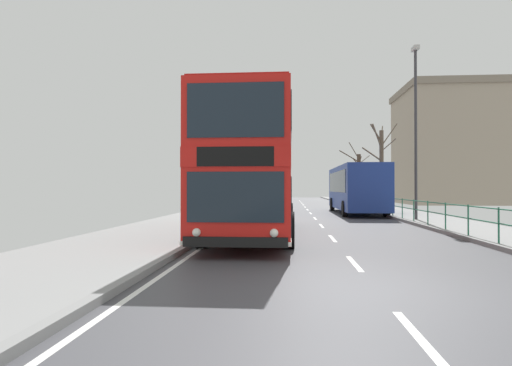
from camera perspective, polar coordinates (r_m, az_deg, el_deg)
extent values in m
cube|color=#424247|center=(7.58, 15.97, -13.88)|extent=(8.40, 140.00, 0.06)
cube|color=silver|center=(5.51, 20.83, -18.62)|extent=(0.12, 2.00, 0.00)
cube|color=silver|center=(10.08, 12.94, -10.37)|extent=(0.12, 2.00, 0.00)
cube|color=silver|center=(14.80, 10.14, -7.26)|extent=(0.12, 2.00, 0.00)
cube|color=silver|center=(19.56, 8.71, -5.66)|extent=(0.12, 2.00, 0.00)
cube|color=silver|center=(24.33, 7.85, -4.68)|extent=(0.12, 2.00, 0.00)
cube|color=silver|center=(29.11, 7.27, -4.02)|extent=(0.12, 2.00, 0.00)
cube|color=silver|center=(33.90, 6.86, -3.54)|extent=(0.12, 2.00, 0.00)
cube|color=silver|center=(38.69, 6.55, -3.19)|extent=(0.12, 2.00, 0.00)
cube|color=silver|center=(43.48, 6.30, -2.91)|extent=(0.12, 2.00, 0.00)
cube|color=silver|center=(48.28, 6.11, -2.69)|extent=(0.12, 2.00, 0.00)
cube|color=silver|center=(53.07, 5.95, -2.50)|extent=(0.12, 2.00, 0.00)
cube|color=silver|center=(57.87, 5.82, -2.35)|extent=(0.12, 2.00, 0.00)
cube|color=silver|center=(7.82, -14.56, -13.21)|extent=(0.12, 133.00, 0.00)
cube|color=gray|center=(7.93, -17.01, -12.54)|extent=(0.20, 140.00, 0.14)
cube|color=gray|center=(8.89, -29.97, -11.17)|extent=(4.00, 140.00, 0.14)
cube|color=red|center=(15.49, -0.16, -2.26)|extent=(2.63, 11.11, 1.85)
cube|color=red|center=(15.51, -0.16, 2.04)|extent=(2.64, 11.16, 0.48)
cube|color=red|center=(15.59, -0.16, 6.02)|extent=(2.63, 11.11, 1.69)
cube|color=#A91511|center=(15.72, -0.16, 9.22)|extent=(2.55, 10.78, 0.08)
cube|color=#19232D|center=(9.96, -2.80, -1.87)|extent=(2.28, 0.04, 1.18)
cube|color=black|center=(9.98, -2.80, 3.55)|extent=(1.81, 0.04, 0.46)
cube|color=#19232D|center=(10.12, -2.79, 9.68)|extent=(2.28, 0.04, 1.28)
cube|color=black|center=(10.03, -2.81, -7.86)|extent=(2.46, 0.09, 0.24)
cube|color=white|center=(15.54, -0.16, -5.45)|extent=(2.66, 11.16, 0.10)
cube|color=#19232D|center=(15.71, 4.68, -1.30)|extent=(0.05, 8.66, 0.96)
cube|color=#19232D|center=(15.55, 4.67, 6.36)|extent=(0.06, 9.99, 1.01)
cube|color=#19232D|center=(15.92, -4.76, -1.29)|extent=(0.05, 8.66, 0.96)
cube|color=#19232D|center=(15.76, -4.92, 6.26)|extent=(0.06, 9.99, 1.01)
sphere|color=white|center=(9.92, 2.42, -6.66)|extent=(0.20, 0.20, 0.20)
sphere|color=white|center=(10.15, -7.92, -6.52)|extent=(0.20, 0.20, 0.20)
cube|color=#19232D|center=(11.25, 4.72, -3.52)|extent=(0.02, 0.90, 1.59)
cylinder|color=black|center=(12.14, 4.42, -6.27)|extent=(0.30, 1.04, 1.04)
cylinder|color=black|center=(12.40, -7.21, -6.15)|extent=(0.30, 1.04, 1.04)
cylinder|color=black|center=(19.12, 4.47, -4.22)|extent=(0.30, 1.04, 1.04)
cylinder|color=black|center=(19.29, -2.95, -4.19)|extent=(0.30, 1.04, 1.04)
cube|color=navy|center=(29.51, 13.12, -0.61)|extent=(2.58, 10.66, 2.81)
cube|color=#19232D|center=(29.34, 10.65, 0.15)|extent=(0.05, 9.06, 1.35)
cube|color=#19232D|center=(29.74, 15.56, 0.15)|extent=(0.05, 9.06, 1.35)
cube|color=#19232D|center=(34.80, 11.75, -0.16)|extent=(2.18, 0.04, 1.69)
cylinder|color=black|center=(32.68, 10.11, -2.81)|extent=(0.28, 0.96, 0.96)
cylinder|color=black|center=(33.02, 14.32, -2.78)|extent=(0.28, 0.96, 0.96)
cylinder|color=black|center=(25.88, 11.69, -3.37)|extent=(0.28, 0.96, 0.96)
cylinder|color=black|center=(26.31, 16.96, -3.31)|extent=(0.28, 0.96, 0.96)
cylinder|color=#236B4C|center=(13.97, 29.57, -4.92)|extent=(0.05, 0.05, 1.02)
cylinder|color=#236B4C|center=(15.85, 26.39, -4.42)|extent=(0.05, 0.05, 1.02)
cylinder|color=#236B4C|center=(17.77, 23.90, -4.02)|extent=(0.05, 0.05, 1.02)
cylinder|color=#236B4C|center=(19.72, 21.89, -3.69)|extent=(0.05, 0.05, 1.02)
cylinder|color=#236B4C|center=(21.68, 20.25, -3.42)|extent=(0.05, 0.05, 1.02)
cylinder|color=#236B4C|center=(23.67, 18.88, -3.19)|extent=(0.05, 0.05, 1.02)
cylinder|color=#236B4C|center=(25.66, 17.73, -3.00)|extent=(0.05, 0.05, 1.02)
cylinder|color=#236B4C|center=(27.67, 16.74, -2.83)|extent=(0.05, 0.05, 1.02)
cylinder|color=#236B4C|center=(16.78, 25.07, -2.64)|extent=(0.04, 22.63, 0.04)
cylinder|color=#236B4C|center=(16.80, 25.07, -4.03)|extent=(0.04, 22.63, 0.04)
cylinder|color=#38383D|center=(23.02, 20.48, 6.02)|extent=(0.14, 0.14, 8.46)
cube|color=#B2B2AD|center=(23.92, 20.44, 16.42)|extent=(0.28, 0.60, 0.20)
cylinder|color=#423328|center=(44.98, 13.53, 0.55)|extent=(0.39, 0.39, 5.02)
cylinder|color=#423328|center=(45.06, 12.90, 4.21)|extent=(1.06, 0.08, 1.76)
cylinder|color=#423328|center=(45.28, 12.45, 1.45)|extent=(1.65, 0.87, 0.98)
cylinder|color=#423328|center=(45.28, 14.63, 2.12)|extent=(1.83, 0.27, 0.95)
cylinder|color=#423328|center=(44.62, 13.68, 2.87)|extent=(0.17, 0.95, 0.88)
cylinder|color=#423328|center=(45.53, 13.18, 2.75)|extent=(0.51, 1.12, 0.78)
cylinder|color=#423328|center=(45.62, 14.20, 3.02)|extent=(1.30, 0.98, 0.98)
cylinder|color=#423328|center=(45.03, 12.28, 3.51)|extent=(2.01, 0.27, 1.28)
cylinder|color=brown|center=(32.49, 16.36, 1.68)|extent=(0.30, 0.30, 5.76)
cylinder|color=brown|center=(32.07, 16.20, 4.51)|extent=(0.47, 1.05, 0.87)
cylinder|color=brown|center=(33.08, 15.15, 3.72)|extent=(1.26, 1.41, 1.17)
cylinder|color=brown|center=(32.88, 15.67, 6.40)|extent=(0.82, 0.64, 1.46)
cylinder|color=brown|center=(32.20, 17.21, 4.85)|extent=(0.85, 1.08, 0.84)
cylinder|color=brown|center=(32.88, 17.31, 6.13)|extent=(1.22, 0.22, 1.68)
cylinder|color=brown|center=(32.30, 15.80, 6.02)|extent=(0.90, 0.77, 1.75)
cylinder|color=brown|center=(33.24, 16.41, 6.58)|extent=(0.38, 1.06, 0.98)
cube|color=gray|center=(50.81, 23.94, 4.15)|extent=(9.23, 10.25, 11.85)
cube|color=slate|center=(51.72, 23.91, 11.10)|extent=(9.60, 10.66, 0.70)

